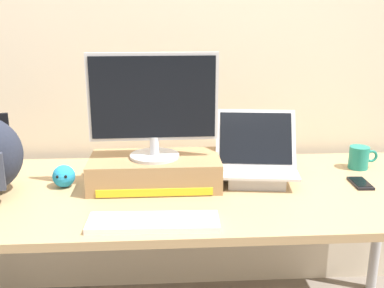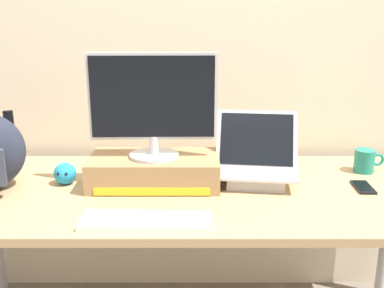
# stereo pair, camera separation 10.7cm
# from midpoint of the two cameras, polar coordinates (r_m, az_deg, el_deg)

# --- Properties ---
(back_wall) EXTENTS (7.00, 0.10, 2.60)m
(back_wall) POSITION_cam_midpoint_polar(r_m,az_deg,el_deg) (2.15, -2.34, 14.13)
(back_wall) COLOR beige
(back_wall) RESTS_ON ground
(desk) EXTENTS (2.03, 0.82, 0.72)m
(desk) POSITION_cam_midpoint_polar(r_m,az_deg,el_deg) (1.79, -1.73, -7.40)
(desk) COLOR tan
(desk) RESTS_ON ground
(toner_box_yellow) EXTENTS (0.51, 0.26, 0.11)m
(toner_box_yellow) POSITION_cam_midpoint_polar(r_m,az_deg,el_deg) (1.79, -6.40, -3.43)
(toner_box_yellow) COLOR #9E7A51
(toner_box_yellow) RESTS_ON desk
(desktop_monitor) EXTENTS (0.49, 0.19, 0.40)m
(desktop_monitor) POSITION_cam_midpoint_polar(r_m,az_deg,el_deg) (1.72, -6.68, 4.90)
(desktop_monitor) COLOR silver
(desktop_monitor) RESTS_ON toner_box_yellow
(open_laptop) EXTENTS (0.35, 0.28, 0.27)m
(open_laptop) POSITION_cam_midpoint_polar(r_m,az_deg,el_deg) (1.83, 6.36, -2.99)
(open_laptop) COLOR #ADADB2
(open_laptop) RESTS_ON desk
(external_keyboard) EXTENTS (0.43, 0.14, 0.02)m
(external_keyboard) POSITION_cam_midpoint_polar(r_m,az_deg,el_deg) (1.48, -7.00, -9.77)
(external_keyboard) COLOR white
(external_keyboard) RESTS_ON desk
(coffee_mug) EXTENTS (0.13, 0.08, 0.10)m
(coffee_mug) POSITION_cam_midpoint_polar(r_m,az_deg,el_deg) (2.08, 19.00, -1.63)
(coffee_mug) COLOR #1E7F70
(coffee_mug) RESTS_ON desk
(cell_phone) EXTENTS (0.07, 0.13, 0.01)m
(cell_phone) POSITION_cam_midpoint_polar(r_m,az_deg,el_deg) (1.90, 18.98, -4.72)
(cell_phone) COLOR black
(cell_phone) RESTS_ON desk
(plush_toy) EXTENTS (0.09, 0.09, 0.09)m
(plush_toy) POSITION_cam_midpoint_polar(r_m,az_deg,el_deg) (1.85, -17.49, -3.90)
(plush_toy) COLOR #2393CC
(plush_toy) RESTS_ON desk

